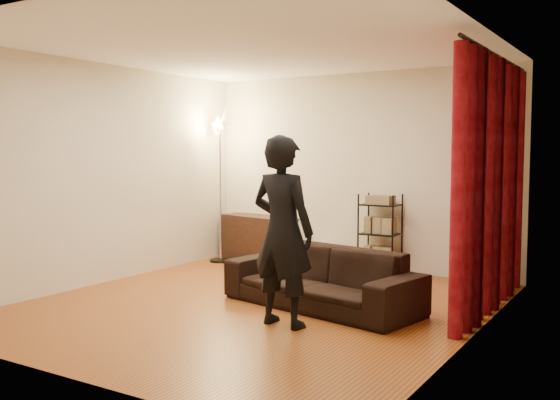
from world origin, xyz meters
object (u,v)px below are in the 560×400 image
Objects in this scene: media_cabinet at (256,238)px; wire_shelf at (380,234)px; storage_boxes at (313,256)px; floor_lamp at (220,188)px; sofa at (321,278)px; person at (283,231)px.

media_cabinet is 1.95m from wire_shelf.
wire_shelf reaches higher than storage_boxes.
media_cabinet is 3.33× the size of storage_boxes.
floor_lamp is at bearing -162.31° from storage_boxes.
storage_boxes is at bearing 17.31° from media_cabinet.
storage_boxes is (-1.21, 2.04, -0.17)m from sofa.
sofa is at bearing -30.59° from media_cabinet.
wire_shelf is at bearing 9.36° from floor_lamp.
sofa is 0.98m from person.
media_cabinet is 1.09× the size of wire_shelf.
person is 1.53× the size of media_cabinet.
floor_lamp is at bearing -128.37° from media_cabinet.
person is at bearing -77.22° from sofa.
floor_lamp reaches higher than media_cabinet.
person is 0.81× the size of floor_lamp.
sofa is 1.83× the size of media_cabinet.
floor_lamp reaches higher than wire_shelf.
wire_shelf is at bearing -81.39° from person.
wire_shelf is at bearing 106.95° from sofa.
sofa reaches higher than storage_boxes.
floor_lamp reaches higher than sofa.
wire_shelf is 0.49× the size of floor_lamp.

